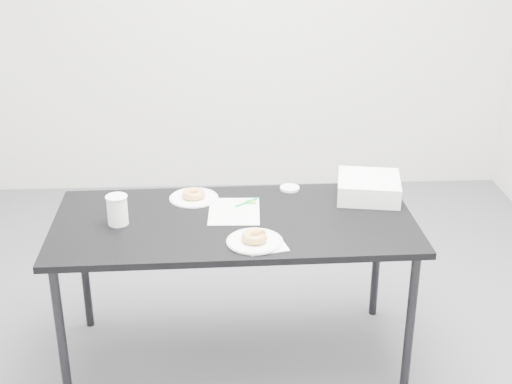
{
  "coord_description": "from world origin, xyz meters",
  "views": [
    {
      "loc": [
        -0.03,
        -2.86,
        2.05
      ],
      "look_at": [
        0.12,
        0.02,
        0.8
      ],
      "focal_mm": 50.0,
      "sensor_mm": 36.0,
      "label": 1
    }
  ],
  "objects_px": {
    "pen": "(247,202)",
    "plate_near": "(255,241)",
    "scorecard": "(234,211)",
    "table": "(234,231)",
    "donut_far": "(194,194)",
    "coffee_cup": "(117,210)",
    "bakery_box": "(369,187)",
    "donut_near": "(255,237)",
    "plate_far": "(194,198)"
  },
  "relations": [
    {
      "from": "pen",
      "to": "plate_near",
      "type": "relative_size",
      "value": 0.58
    },
    {
      "from": "scorecard",
      "to": "table",
      "type": "bearing_deg",
      "value": -88.69
    },
    {
      "from": "table",
      "to": "donut_far",
      "type": "xyz_separation_m",
      "value": [
        -0.18,
        0.23,
        0.08
      ]
    },
    {
      "from": "scorecard",
      "to": "donut_far",
      "type": "relative_size",
      "value": 2.69
    },
    {
      "from": "donut_far",
      "to": "coffee_cup",
      "type": "relative_size",
      "value": 0.81
    },
    {
      "from": "coffee_cup",
      "to": "donut_far",
      "type": "bearing_deg",
      "value": 38.5
    },
    {
      "from": "plate_near",
      "to": "donut_far",
      "type": "distance_m",
      "value": 0.52
    },
    {
      "from": "scorecard",
      "to": "pen",
      "type": "relative_size",
      "value": 2.15
    },
    {
      "from": "bakery_box",
      "to": "donut_near",
      "type": "bearing_deg",
      "value": -131.68
    },
    {
      "from": "donut_near",
      "to": "coffee_cup",
      "type": "xyz_separation_m",
      "value": [
        -0.57,
        0.2,
        0.04
      ]
    },
    {
      "from": "scorecard",
      "to": "coffee_cup",
      "type": "xyz_separation_m",
      "value": [
        -0.5,
        -0.1,
        0.06
      ]
    },
    {
      "from": "bakery_box",
      "to": "plate_near",
      "type": "bearing_deg",
      "value": -131.68
    },
    {
      "from": "coffee_cup",
      "to": "bakery_box",
      "type": "bearing_deg",
      "value": 11.65
    },
    {
      "from": "pen",
      "to": "donut_near",
      "type": "bearing_deg",
      "value": -127.98
    },
    {
      "from": "donut_far",
      "to": "plate_near",
      "type": "bearing_deg",
      "value": -60.22
    },
    {
      "from": "pen",
      "to": "coffee_cup",
      "type": "relative_size",
      "value": 1.01
    },
    {
      "from": "pen",
      "to": "scorecard",
      "type": "bearing_deg",
      "value": -166.28
    },
    {
      "from": "donut_near",
      "to": "plate_far",
      "type": "distance_m",
      "value": 0.52
    },
    {
      "from": "bakery_box",
      "to": "plate_far",
      "type": "bearing_deg",
      "value": -171.38
    },
    {
      "from": "donut_near",
      "to": "donut_far",
      "type": "relative_size",
      "value": 1.02
    },
    {
      "from": "scorecard",
      "to": "donut_near",
      "type": "relative_size",
      "value": 2.64
    },
    {
      "from": "coffee_cup",
      "to": "bakery_box",
      "type": "height_order",
      "value": "coffee_cup"
    },
    {
      "from": "scorecard",
      "to": "plate_near",
      "type": "height_order",
      "value": "plate_near"
    },
    {
      "from": "scorecard",
      "to": "pen",
      "type": "distance_m",
      "value": 0.1
    },
    {
      "from": "table",
      "to": "plate_near",
      "type": "relative_size",
      "value": 6.88
    },
    {
      "from": "pen",
      "to": "plate_far",
      "type": "distance_m",
      "value": 0.25
    },
    {
      "from": "donut_near",
      "to": "donut_far",
      "type": "height_order",
      "value": "donut_near"
    },
    {
      "from": "coffee_cup",
      "to": "plate_near",
      "type": "bearing_deg",
      "value": -19.55
    },
    {
      "from": "scorecard",
      "to": "coffee_cup",
      "type": "bearing_deg",
      "value": -166.38
    },
    {
      "from": "table",
      "to": "bakery_box",
      "type": "distance_m",
      "value": 0.67
    },
    {
      "from": "table",
      "to": "donut_near",
      "type": "bearing_deg",
      "value": -71.94
    },
    {
      "from": "donut_near",
      "to": "donut_far",
      "type": "bearing_deg",
      "value": 119.78
    },
    {
      "from": "table",
      "to": "bakery_box",
      "type": "bearing_deg",
      "value": 17.54
    },
    {
      "from": "pen",
      "to": "plate_far",
      "type": "height_order",
      "value": "pen"
    },
    {
      "from": "donut_near",
      "to": "coffee_cup",
      "type": "bearing_deg",
      "value": 160.45
    },
    {
      "from": "table",
      "to": "coffee_cup",
      "type": "height_order",
      "value": "coffee_cup"
    },
    {
      "from": "plate_near",
      "to": "donut_near",
      "type": "bearing_deg",
      "value": 0.0
    },
    {
      "from": "scorecard",
      "to": "donut_near",
      "type": "height_order",
      "value": "donut_near"
    },
    {
      "from": "plate_near",
      "to": "donut_near",
      "type": "xyz_separation_m",
      "value": [
        0.0,
        0.0,
        0.02
      ]
    },
    {
      "from": "plate_far",
      "to": "donut_far",
      "type": "bearing_deg",
      "value": 0.0
    },
    {
      "from": "donut_far",
      "to": "scorecard",
      "type": "bearing_deg",
      "value": -39.38
    },
    {
      "from": "pen",
      "to": "bakery_box",
      "type": "bearing_deg",
      "value": -35.56
    },
    {
      "from": "scorecard",
      "to": "coffee_cup",
      "type": "height_order",
      "value": "coffee_cup"
    },
    {
      "from": "table",
      "to": "bakery_box",
      "type": "height_order",
      "value": "bakery_box"
    },
    {
      "from": "table",
      "to": "donut_far",
      "type": "bearing_deg",
      "value": 126.84
    },
    {
      "from": "table",
      "to": "plate_far",
      "type": "distance_m",
      "value": 0.3
    },
    {
      "from": "plate_near",
      "to": "bakery_box",
      "type": "height_order",
      "value": "bakery_box"
    },
    {
      "from": "pen",
      "to": "plate_far",
      "type": "xyz_separation_m",
      "value": [
        -0.24,
        0.07,
        -0.0
      ]
    },
    {
      "from": "table",
      "to": "scorecard",
      "type": "distance_m",
      "value": 0.1
    },
    {
      "from": "bakery_box",
      "to": "coffee_cup",
      "type": "bearing_deg",
      "value": -158.43
    }
  ]
}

